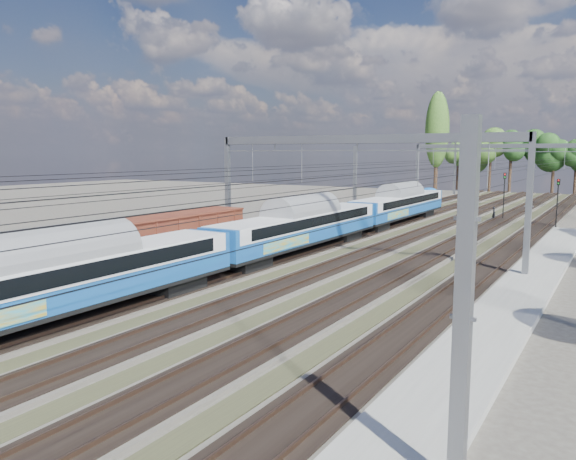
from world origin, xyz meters
The scene contains 10 objects.
track_bed centered at (0.00, 45.00, 0.10)m, with size 21.00×130.00×0.34m.
platform centered at (12.00, 20.00, 0.15)m, with size 3.00×70.00×0.30m, color gray.
catenary centered at (0.33, 52.69, 6.40)m, with size 25.65×130.00×9.00m.
tree_belt centered at (7.97, 92.50, 8.05)m, with size 39.18×98.50×12.03m.
poplar centered at (-14.50, 98.00, 11.89)m, with size 4.40×4.40×19.04m.
emu_train centered at (-4.50, 29.61, 2.64)m, with size 3.06×64.77×4.48m.
freight_boxcar centered at (-9.00, 19.83, 2.18)m, with size 2.87×13.85×3.57m.
worker centered at (3.64, 60.22, 0.81)m, with size 0.59×0.39×1.63m, color black.
signal_near centered at (4.40, 61.47, 3.43)m, with size 0.38×0.34×5.43m.
signal_far centered at (10.49, 56.66, 3.22)m, with size 0.33×0.30×5.09m.
Camera 1 is at (16.61, -6.80, 7.73)m, focal length 35.00 mm.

